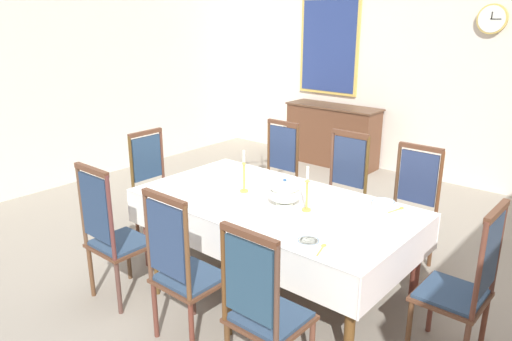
{
  "coord_description": "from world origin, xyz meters",
  "views": [
    {
      "loc": [
        2.3,
        -3.17,
        2.21
      ],
      "look_at": [
        -0.19,
        -0.25,
        0.97
      ],
      "focal_mm": 34.12,
      "sensor_mm": 36.0,
      "label": 1
    }
  ],
  "objects_px": {
    "dining_table": "(274,209)",
    "chair_head_west": "(156,183)",
    "framed_painting": "(329,47)",
    "chair_south_c": "(263,309)",
    "spoon_secondary": "(323,247)",
    "chair_north_a": "(275,173)",
    "candlestick_west": "(244,175)",
    "bowl_near_right": "(308,242)",
    "chair_south_b": "(183,268)",
    "candlestick_east": "(307,193)",
    "mounted_clock": "(492,19)",
    "bowl_near_left": "(383,203)",
    "chair_north_b": "(341,189)",
    "sideboard": "(332,135)",
    "chair_north_c": "(410,208)",
    "spoon_primary": "(400,209)",
    "chair_head_east": "(464,285)",
    "chair_south_a": "(112,234)",
    "soup_tureen": "(285,192)"
  },
  "relations": [
    {
      "from": "framed_painting",
      "to": "chair_south_b",
      "type": "bearing_deg",
      "value": -68.55
    },
    {
      "from": "chair_south_b",
      "to": "chair_south_c",
      "type": "distance_m",
      "value": 0.7
    },
    {
      "from": "chair_south_b",
      "to": "spoon_primary",
      "type": "xyz_separation_m",
      "value": [
        0.83,
        1.53,
        0.18
      ]
    },
    {
      "from": "chair_north_b",
      "to": "chair_north_c",
      "type": "distance_m",
      "value": 0.7
    },
    {
      "from": "chair_north_a",
      "to": "chair_south_b",
      "type": "bearing_deg",
      "value": 111.81
    },
    {
      "from": "spoon_primary",
      "to": "sideboard",
      "type": "xyz_separation_m",
      "value": [
        -2.34,
        2.79,
        -0.3
      ]
    },
    {
      "from": "candlestick_east",
      "to": "chair_south_b",
      "type": "bearing_deg",
      "value": -105.89
    },
    {
      "from": "bowl_near_left",
      "to": "chair_north_a",
      "type": "bearing_deg",
      "value": 160.19
    },
    {
      "from": "chair_north_b",
      "to": "framed_painting",
      "type": "distance_m",
      "value": 3.3
    },
    {
      "from": "dining_table",
      "to": "bowl_near_left",
      "type": "distance_m",
      "value": 0.88
    },
    {
      "from": "chair_south_b",
      "to": "bowl_near_left",
      "type": "bearing_deg",
      "value": 64.8
    },
    {
      "from": "dining_table",
      "to": "chair_head_west",
      "type": "bearing_deg",
      "value": 180.0
    },
    {
      "from": "spoon_primary",
      "to": "mounted_clock",
      "type": "bearing_deg",
      "value": 112.6
    },
    {
      "from": "chair_head_west",
      "to": "bowl_near_right",
      "type": "xyz_separation_m",
      "value": [
        2.21,
        -0.47,
        0.21
      ]
    },
    {
      "from": "chair_head_east",
      "to": "chair_north_c",
      "type": "bearing_deg",
      "value": 38.34
    },
    {
      "from": "chair_head_west",
      "to": "bowl_near_left",
      "type": "xyz_separation_m",
      "value": [
        2.28,
        0.47,
        0.22
      ]
    },
    {
      "from": "mounted_clock",
      "to": "framed_painting",
      "type": "height_order",
      "value": "framed_painting"
    },
    {
      "from": "dining_table",
      "to": "chair_head_east",
      "type": "height_order",
      "value": "chair_head_east"
    },
    {
      "from": "dining_table",
      "to": "chair_north_b",
      "type": "distance_m",
      "value": 1.03
    },
    {
      "from": "candlestick_west",
      "to": "bowl_near_left",
      "type": "height_order",
      "value": "candlestick_west"
    },
    {
      "from": "candlestick_east",
      "to": "framed_painting",
      "type": "xyz_separation_m",
      "value": [
        -2.09,
        3.54,
        0.84
      ]
    },
    {
      "from": "chair_head_east",
      "to": "candlestick_east",
      "type": "xyz_separation_m",
      "value": [
        -1.22,
        -0.0,
        0.33
      ]
    },
    {
      "from": "chair_south_b",
      "to": "soup_tureen",
      "type": "bearing_deg",
      "value": 85.7
    },
    {
      "from": "candlestick_east",
      "to": "chair_north_b",
      "type": "bearing_deg",
      "value": 105.9
    },
    {
      "from": "framed_painting",
      "to": "chair_south_c",
      "type": "bearing_deg",
      "value": -61.31
    },
    {
      "from": "chair_head_east",
      "to": "chair_south_b",
      "type": "bearing_deg",
      "value": 124.11
    },
    {
      "from": "chair_north_c",
      "to": "bowl_near_right",
      "type": "xyz_separation_m",
      "value": [
        -0.07,
        -1.5,
        0.2
      ]
    },
    {
      "from": "spoon_secondary",
      "to": "chair_north_a",
      "type": "bearing_deg",
      "value": 119.71
    },
    {
      "from": "chair_north_b",
      "to": "sideboard",
      "type": "distance_m",
      "value": 2.72
    },
    {
      "from": "dining_table",
      "to": "chair_head_west",
      "type": "xyz_separation_m",
      "value": [
        -1.54,
        0.0,
        -0.12
      ]
    },
    {
      "from": "candlestick_west",
      "to": "chair_south_c",
      "type": "bearing_deg",
      "value": -43.91
    },
    {
      "from": "chair_south_a",
      "to": "candlestick_east",
      "type": "distance_m",
      "value": 1.55
    },
    {
      "from": "dining_table",
      "to": "chair_south_b",
      "type": "relative_size",
      "value": 2.01
    },
    {
      "from": "chair_south_b",
      "to": "candlestick_east",
      "type": "bearing_deg",
      "value": 74.11
    },
    {
      "from": "candlestick_east",
      "to": "mounted_clock",
      "type": "bearing_deg",
      "value": 87.04
    },
    {
      "from": "chair_head_west",
      "to": "soup_tureen",
      "type": "distance_m",
      "value": 1.68
    },
    {
      "from": "chair_south_a",
      "to": "chair_north_b",
      "type": "relative_size",
      "value": 1.02
    },
    {
      "from": "spoon_primary",
      "to": "spoon_secondary",
      "type": "bearing_deg",
      "value": -80.21
    },
    {
      "from": "chair_north_a",
      "to": "chair_north_b",
      "type": "bearing_deg",
      "value": -179.95
    },
    {
      "from": "spoon_secondary",
      "to": "chair_south_a",
      "type": "bearing_deg",
      "value": -176.44
    },
    {
      "from": "chair_north_a",
      "to": "chair_head_east",
      "type": "distance_m",
      "value": 2.55
    },
    {
      "from": "chair_head_west",
      "to": "mounted_clock",
      "type": "xyz_separation_m",
      "value": [
        2.05,
        3.53,
        1.6
      ]
    },
    {
      "from": "sideboard",
      "to": "chair_north_c",
      "type": "bearing_deg",
      "value": 134.33
    },
    {
      "from": "chair_north_a",
      "to": "bowl_near_right",
      "type": "xyz_separation_m",
      "value": [
        1.46,
        -1.5,
        0.2
      ]
    },
    {
      "from": "chair_head_east",
      "to": "bowl_near_left",
      "type": "xyz_separation_m",
      "value": [
        -0.81,
        0.47,
        0.2
      ]
    },
    {
      "from": "candlestick_west",
      "to": "chair_north_b",
      "type": "bearing_deg",
      "value": 70.7
    },
    {
      "from": "dining_table",
      "to": "chair_head_west",
      "type": "relative_size",
      "value": 2.11
    },
    {
      "from": "mounted_clock",
      "to": "spoon_primary",
      "type": "bearing_deg",
      "value": -83.22
    },
    {
      "from": "chair_south_c",
      "to": "bowl_near_left",
      "type": "bearing_deg",
      "value": 89.94
    },
    {
      "from": "mounted_clock",
      "to": "chair_south_c",
      "type": "bearing_deg",
      "value": -87.11
    }
  ]
}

